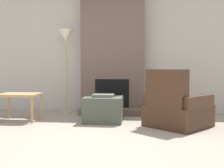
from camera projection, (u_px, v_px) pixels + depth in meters
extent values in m
plane|color=gray|center=(94.00, 143.00, 3.65)|extent=(24.00, 24.00, 0.00)
cube|color=#BCB7AD|center=(114.00, 53.00, 6.24)|extent=(7.13, 0.06, 2.60)
cube|color=brown|center=(113.00, 53.00, 6.05)|extent=(1.34, 0.32, 2.60)
cube|color=brown|center=(111.00, 112.00, 5.80)|extent=(1.34, 0.32, 0.13)
cube|color=black|center=(112.00, 93.00, 5.93)|extent=(0.72, 0.02, 0.60)
cube|color=#474C42|center=(103.00, 109.00, 5.06)|extent=(0.68, 0.61, 0.46)
cube|color=#60665B|center=(103.00, 95.00, 5.05)|extent=(0.38, 0.33, 0.05)
cube|color=#422819|center=(178.00, 116.00, 4.67)|extent=(1.22, 1.23, 0.36)
cube|color=#422819|center=(166.00, 100.00, 4.43)|extent=(0.66, 0.61, 0.95)
cube|color=#422819|center=(197.00, 113.00, 4.41)|extent=(0.64, 0.70, 0.54)
cube|color=#422819|center=(161.00, 108.00, 4.92)|extent=(0.64, 0.70, 0.54)
cube|color=tan|center=(20.00, 95.00, 5.16)|extent=(0.71, 0.52, 0.04)
cylinder|color=tan|center=(32.00, 110.00, 4.93)|extent=(0.04, 0.04, 0.47)
cylinder|color=tan|center=(9.00, 106.00, 5.42)|extent=(0.04, 0.04, 0.47)
cylinder|color=tan|center=(41.00, 107.00, 5.36)|extent=(0.04, 0.04, 0.47)
cylinder|color=tan|center=(67.00, 112.00, 6.11)|extent=(0.20, 0.20, 0.02)
cylinder|color=tan|center=(66.00, 77.00, 6.06)|extent=(0.03, 0.03, 1.53)
cone|color=silver|center=(66.00, 35.00, 6.01)|extent=(0.32, 0.32, 0.25)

